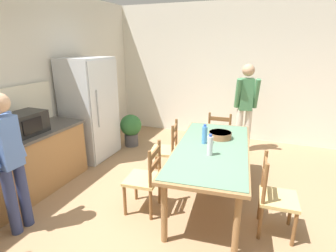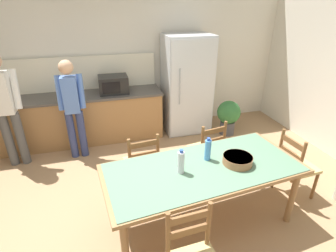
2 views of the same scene
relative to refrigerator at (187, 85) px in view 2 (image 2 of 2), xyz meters
name	(u,v)px [view 2 (image 2 of 2)]	position (x,y,z in m)	size (l,w,h in m)	color
ground_plane	(151,217)	(-1.19, -2.19, -0.92)	(8.32, 8.32, 0.00)	#9E7A56
wall_back	(118,55)	(-1.19, 0.47, 0.53)	(6.52, 0.12, 2.90)	silver
kitchen_counter	(68,120)	(-2.21, 0.04, -0.47)	(3.37, 0.66, 0.88)	#9E7042
counter_splashback	(62,75)	(-2.21, 0.35, 0.26)	(3.33, 0.03, 0.60)	#EFE8CB
refrigerator	(187,85)	(0.00, 0.00, 0.00)	(0.86, 0.73, 1.83)	silver
microwave	(113,84)	(-1.36, 0.02, 0.11)	(0.50, 0.39, 0.30)	black
dining_table	(203,173)	(-0.64, -2.40, -0.22)	(2.21, 1.15, 0.77)	olive
bottle_near_centre	(181,162)	(-0.90, -2.43, -0.02)	(0.07, 0.07, 0.27)	silver
bottle_off_centre	(208,150)	(-0.54, -2.27, -0.02)	(0.07, 0.07, 0.27)	#4C8ED6
serving_bowl	(238,159)	(-0.26, -2.43, -0.10)	(0.32, 0.32, 0.09)	#9E6642
chair_side_far_left	(142,164)	(-1.19, -1.69, -0.47)	(0.46, 0.44, 0.91)	brown
chair_head_end	(295,166)	(0.71, -2.26, -0.47)	(0.43, 0.44, 0.91)	brown
chair_side_far_right	(207,150)	(-0.23, -1.59, -0.47)	(0.49, 0.47, 0.91)	brown
person_at_sink	(5,106)	(-2.96, -0.48, 0.07)	(0.44, 0.30, 1.75)	#4C4C4C
person_at_counter	(72,105)	(-2.05, -0.50, -0.02)	(0.40, 0.28, 1.60)	navy
potted_plant	(228,115)	(0.71, -0.43, -0.53)	(0.44, 0.44, 0.67)	#4C4C51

